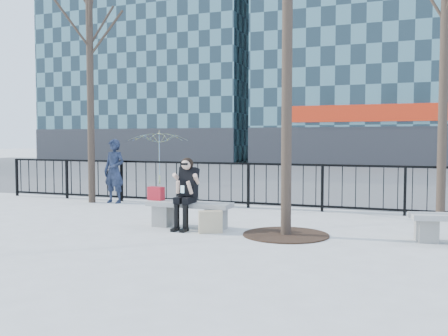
% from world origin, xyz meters
% --- Properties ---
extents(ground, '(120.00, 120.00, 0.00)m').
position_xyz_m(ground, '(0.00, 0.00, 0.00)').
color(ground, '#A7A6A1').
rests_on(ground, ground).
extents(street_surface, '(60.00, 23.00, 0.01)m').
position_xyz_m(street_surface, '(0.00, 15.00, 0.00)').
color(street_surface, '#474747').
rests_on(street_surface, ground).
extents(railing, '(14.00, 0.06, 1.10)m').
position_xyz_m(railing, '(0.00, 3.00, 0.55)').
color(railing, black).
rests_on(railing, ground).
extents(building_left, '(16.20, 10.20, 22.60)m').
position_xyz_m(building_left, '(-15.00, 27.00, 11.30)').
color(building_left, slate).
rests_on(building_left, ground).
extents(tree_left, '(2.80, 2.80, 6.50)m').
position_xyz_m(tree_left, '(-4.00, 2.50, 4.86)').
color(tree_left, black).
rests_on(tree_left, ground).
extents(tree_grate, '(1.50, 1.50, 0.02)m').
position_xyz_m(tree_grate, '(1.90, -0.10, 0.01)').
color(tree_grate, black).
rests_on(tree_grate, ground).
extents(bench_main, '(1.65, 0.46, 0.49)m').
position_xyz_m(bench_main, '(0.00, 0.00, 0.30)').
color(bench_main, slate).
rests_on(bench_main, ground).
extents(seated_woman, '(0.50, 0.64, 1.34)m').
position_xyz_m(seated_woman, '(0.00, -0.16, 0.67)').
color(seated_woman, black).
rests_on(seated_woman, ground).
extents(handbag, '(0.34, 0.19, 0.26)m').
position_xyz_m(handbag, '(-0.72, 0.02, 0.62)').
color(handbag, '#AB1520').
rests_on(handbag, bench_main).
extents(shopping_bag, '(0.44, 0.34, 0.40)m').
position_xyz_m(shopping_bag, '(0.58, -0.36, 0.20)').
color(shopping_bag, beige).
rests_on(shopping_bag, ground).
extents(standing_man, '(0.65, 0.46, 1.68)m').
position_xyz_m(standing_man, '(-3.39, 2.63, 0.84)').
color(standing_man, black).
rests_on(standing_man, ground).
extents(vendor_umbrella, '(2.83, 2.85, 2.00)m').
position_xyz_m(vendor_umbrella, '(-4.88, 7.81, 1.00)').
color(vendor_umbrella, yellow).
rests_on(vendor_umbrella, ground).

